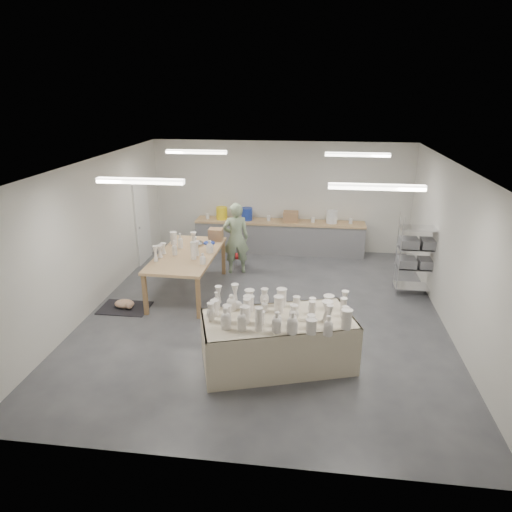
# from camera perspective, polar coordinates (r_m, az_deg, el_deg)

# --- Properties ---
(room) EXTENTS (8.00, 8.02, 3.00)m
(room) POSITION_cam_1_polar(r_m,az_deg,el_deg) (8.71, 0.50, 5.32)
(room) COLOR #424449
(room) RESTS_ON ground
(back_counter) EXTENTS (4.60, 0.60, 1.24)m
(back_counter) POSITION_cam_1_polar(r_m,az_deg,el_deg) (12.58, 2.89, 2.56)
(back_counter) COLOR #AE7E54
(back_counter) RESTS_ON ground
(wire_shelf) EXTENTS (0.88, 0.48, 1.80)m
(wire_shelf) POSITION_cam_1_polar(r_m,az_deg,el_deg) (10.50, 19.61, 0.24)
(wire_shelf) COLOR silver
(wire_shelf) RESTS_ON ground
(drying_table) EXTENTS (2.65, 1.86, 1.23)m
(drying_table) POSITION_cam_1_polar(r_m,az_deg,el_deg) (7.53, 2.72, -10.32)
(drying_table) COLOR olive
(drying_table) RESTS_ON ground
(work_table) EXTENTS (1.28, 2.49, 1.30)m
(work_table) POSITION_cam_1_polar(r_m,az_deg,el_deg) (10.11, -8.34, 0.45)
(work_table) COLOR #AE7E54
(work_table) RESTS_ON ground
(rug) EXTENTS (1.00, 0.70, 0.02)m
(rug) POSITION_cam_1_polar(r_m,az_deg,el_deg) (9.91, -16.07, -6.25)
(rug) COLOR black
(rug) RESTS_ON ground
(cat) EXTENTS (0.43, 0.33, 0.18)m
(cat) POSITION_cam_1_polar(r_m,az_deg,el_deg) (9.85, -16.05, -5.77)
(cat) COLOR white
(cat) RESTS_ON rug
(potter) EXTENTS (0.74, 0.59, 1.76)m
(potter) POSITION_cam_1_polar(r_m,az_deg,el_deg) (11.07, -2.53, 2.24)
(potter) COLOR #96AD86
(potter) RESTS_ON ground
(red_stool) EXTENTS (0.37, 0.37, 0.34)m
(red_stool) POSITION_cam_1_polar(r_m,az_deg,el_deg) (11.51, -2.26, -0.08)
(red_stool) COLOR #A51719
(red_stool) RESTS_ON ground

